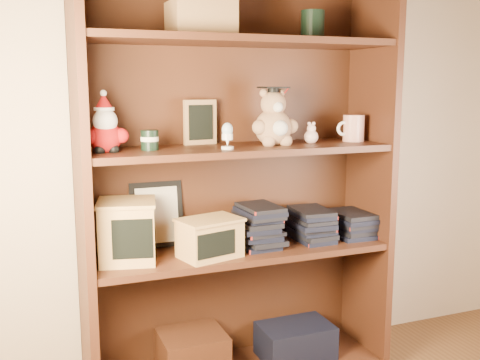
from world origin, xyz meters
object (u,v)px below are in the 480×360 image
(bookcase, at_px, (235,188))
(treats_box, at_px, (127,231))
(grad_teddy_bear, at_px, (274,122))
(teacher_mug, at_px, (353,128))

(bookcase, height_order, treats_box, bookcase)
(grad_teddy_bear, bearing_deg, treats_box, 179.40)
(bookcase, bearing_deg, grad_teddy_bear, -22.39)
(bookcase, xyz_separation_m, treats_box, (-0.43, -0.05, -0.12))
(grad_teddy_bear, bearing_deg, teacher_mug, 1.10)
(bookcase, bearing_deg, treats_box, -173.21)
(grad_teddy_bear, xyz_separation_m, treats_box, (-0.57, 0.01, -0.37))
(bookcase, xyz_separation_m, teacher_mug, (0.50, -0.05, 0.23))
(grad_teddy_bear, distance_m, treats_box, 0.68)
(bookcase, distance_m, grad_teddy_bear, 0.30)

